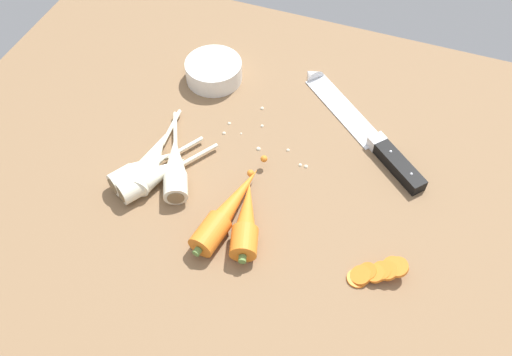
# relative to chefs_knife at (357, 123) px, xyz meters

# --- Properties ---
(ground_plane) EXTENTS (1.20, 0.90, 0.04)m
(ground_plane) POSITION_rel_chefs_knife_xyz_m (-0.13, -0.17, -0.03)
(ground_plane) COLOR brown
(chefs_knife) EXTENTS (0.29, 0.25, 0.04)m
(chefs_knife) POSITION_rel_chefs_knife_xyz_m (0.00, 0.00, 0.00)
(chefs_knife) COLOR silver
(chefs_knife) RESTS_ON ground_plane
(whole_carrot) EXTENTS (0.07, 0.22, 0.04)m
(whole_carrot) POSITION_rel_chefs_knife_xyz_m (-0.15, -0.27, 0.01)
(whole_carrot) COLOR orange
(whole_carrot) RESTS_ON ground_plane
(whole_carrot_second) EXTENTS (0.08, 0.17, 0.04)m
(whole_carrot_second) POSITION_rel_chefs_knife_xyz_m (-0.11, -0.28, 0.01)
(whole_carrot_second) COLOR orange
(whole_carrot_second) RESTS_ON ground_plane
(parsnip_front) EXTENTS (0.11, 0.16, 0.04)m
(parsnip_front) POSITION_rel_chefs_knife_xyz_m (-0.31, -0.24, 0.01)
(parsnip_front) COLOR silver
(parsnip_front) RESTS_ON ground_plane
(parsnip_mid_left) EXTENTS (0.12, 0.17, 0.04)m
(parsnip_mid_left) POSITION_rel_chefs_knife_xyz_m (-0.29, -0.25, 0.01)
(parsnip_mid_left) COLOR silver
(parsnip_mid_left) RESTS_ON ground_plane
(parsnip_mid_right) EXTENTS (0.05, 0.20, 0.04)m
(parsnip_mid_right) POSITION_rel_chefs_knife_xyz_m (-0.30, -0.22, 0.01)
(parsnip_mid_right) COLOR silver
(parsnip_mid_right) RESTS_ON ground_plane
(parsnip_back) EXTENTS (0.11, 0.19, 0.04)m
(parsnip_back) POSITION_rel_chefs_knife_xyz_m (-0.26, -0.22, 0.01)
(parsnip_back) COLOR silver
(parsnip_back) RESTS_ON ground_plane
(carrot_slice_stack) EXTENTS (0.08, 0.06, 0.04)m
(carrot_slice_stack) POSITION_rel_chefs_knife_xyz_m (0.10, -0.29, 0.01)
(carrot_slice_stack) COLOR orange
(carrot_slice_stack) RESTS_ON ground_plane
(prep_bowl) EXTENTS (0.11, 0.11, 0.04)m
(prep_bowl) POSITION_rel_chefs_knife_xyz_m (-0.29, 0.02, 0.01)
(prep_bowl) COLOR white
(prep_bowl) RESTS_ON ground_plane
(mince_crumbs) EXTENTS (0.17, 0.11, 0.01)m
(mince_crumbs) POSITION_rel_chefs_knife_xyz_m (-0.14, -0.09, -0.00)
(mince_crumbs) COLOR beige
(mince_crumbs) RESTS_ON ground_plane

